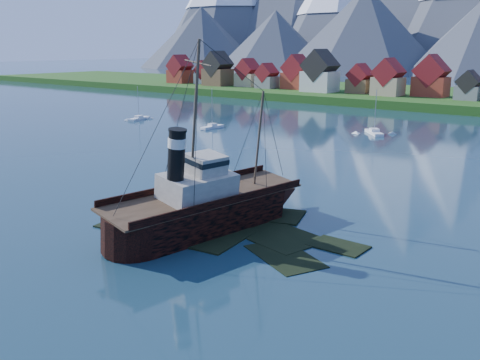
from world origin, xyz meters
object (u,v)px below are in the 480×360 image
Objects in this scene: sailboat_a at (139,119)px; sailboat_b at (212,127)px; sailboat_c at (374,133)px; tugboat_wreck at (212,204)px.

sailboat_b reaches higher than sailboat_a.
sailboat_c reaches higher than sailboat_b.
sailboat_b is at bearing 139.50° from tugboat_wreck.
tugboat_wreck is at bearing -48.44° from sailboat_b.
sailboat_a is 0.94× the size of sailboat_b.
sailboat_b is 0.95× the size of sailboat_c.
sailboat_a is 0.89× the size of sailboat_c.
tugboat_wreck is 79.17m from sailboat_c.
sailboat_c is (37.61, 17.98, 0.00)m from sailboat_b.
sailboat_c is at bearing 109.06° from tugboat_wreck.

